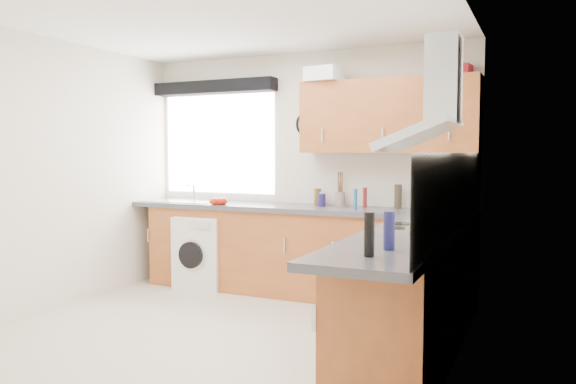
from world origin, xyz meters
The scene contains 34 objects.
ground_plane centered at (0.00, 0.00, 0.00)m, with size 3.60×3.60×0.00m, color beige.
ceiling centered at (0.00, 0.00, 2.50)m, with size 3.60×3.60×0.02m, color white.
wall_back centered at (0.00, 1.80, 1.25)m, with size 3.60×0.02×2.50m, color silver.
wall_front centered at (0.00, -1.80, 1.25)m, with size 3.60×0.02×2.50m, color silver.
wall_left centered at (-1.80, 0.00, 1.25)m, with size 0.02×3.60×2.50m, color silver.
wall_right centered at (1.80, 0.00, 1.25)m, with size 0.02×3.60×2.50m, color silver.
window centered at (-1.05, 1.79, 1.55)m, with size 1.40×0.02×1.10m, color white.
window_blind centered at (-1.05, 1.70, 2.18)m, with size 1.50×0.18×0.14m, color black.
splashback centered at (1.79, 0.30, 1.18)m, with size 0.01×3.00×0.54m, color white.
base_cab_back centered at (-0.10, 1.51, 0.43)m, with size 3.00×0.58×0.86m, color brown.
base_cab_corner centered at (1.50, 1.50, 0.43)m, with size 0.60×0.60×0.86m, color brown.
base_cab_right centered at (1.51, 0.15, 0.43)m, with size 0.58×2.10×0.86m, color brown.
worktop_back centered at (0.00, 1.50, 0.89)m, with size 3.60×0.62×0.05m, color #38373C.
worktop_right centered at (1.50, 0.00, 0.89)m, with size 0.62×2.42×0.05m, color #38373C.
sink centered at (-1.33, 1.50, 0.95)m, with size 0.84×0.46×0.10m, color silver, non-canonical shape.
oven centered at (1.50, 0.30, 0.42)m, with size 0.56×0.58×0.85m, color black.
hob_plate centered at (1.50, 0.30, 0.92)m, with size 0.52×0.52×0.01m, color silver.
extractor_hood centered at (1.60, 0.30, 1.77)m, with size 0.52×0.78×0.66m, color silver, non-canonical shape.
upper_cabinets centered at (0.95, 1.62, 1.80)m, with size 1.70×0.35×0.70m, color brown.
washing_machine centered at (-1.00, 1.40, 0.39)m, with size 0.53×0.51×0.77m, color white.
wall_clock centered at (0.05, 1.78, 1.75)m, with size 0.28×0.28×0.04m, color black.
casserole centered at (0.33, 1.52, 2.22)m, with size 0.34×0.24×0.14m, color white.
storage_box centered at (1.58, 1.72, 2.20)m, with size 0.23×0.19×0.11m, color maroon.
utensil_pot centered at (0.44, 1.70, 0.98)m, with size 0.10×0.10×0.14m, color gray.
kitchen_roll centered at (1.35, 1.05, 1.02)m, with size 0.10×0.10×0.21m, color white.
tomato_cluster centered at (-0.75, 1.30, 0.95)m, with size 0.16×0.16×0.07m, color #B21E05, non-canonical shape.
jar_0 centered at (0.72, 1.65, 1.01)m, with size 0.04×0.04×0.20m, color maroon.
jar_1 centered at (0.29, 1.57, 0.97)m, with size 0.07×0.07×0.13m, color #1D1750.
jar_2 centered at (1.04, 1.69, 1.03)m, with size 0.07×0.07×0.23m, color #382E1F.
jar_3 centered at (0.25, 1.70, 0.98)m, with size 0.07×0.07×0.14m, color #BDB5A1.
jar_4 centered at (0.20, 1.70, 1.00)m, with size 0.08×0.08×0.17m, color brown.
jar_5 centered at (0.70, 1.41, 1.01)m, with size 0.04×0.04×0.20m, color #1C5288.
bottle_0 centered at (1.51, -0.89, 1.03)m, with size 0.05×0.05×0.23m, color black.
bottle_1 centered at (1.55, -0.65, 1.02)m, with size 0.06×0.06×0.21m, color #16174D.
Camera 1 is at (2.33, -3.69, 1.45)m, focal length 35.00 mm.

